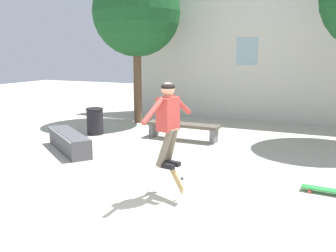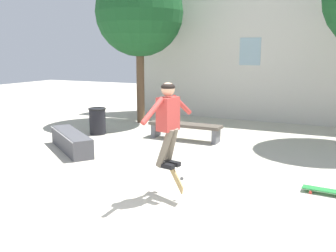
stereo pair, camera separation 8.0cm
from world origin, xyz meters
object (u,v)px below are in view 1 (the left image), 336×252
(park_bench, at_px, (183,127))
(skater, at_px, (168,117))
(skate_ledge, at_px, (69,142))
(skateboard_resting, at_px, (326,190))
(skateboard_flipping, at_px, (173,171))
(tree_left, at_px, (137,12))
(trash_bin, at_px, (95,121))

(park_bench, xyz_separation_m, skater, (1.34, -3.89, 0.99))
(skate_ledge, distance_m, skateboard_resting, 5.70)
(park_bench, xyz_separation_m, skateboard_flipping, (1.39, -3.82, 0.11))
(tree_left, distance_m, skater, 7.02)
(skate_ledge, bearing_deg, skateboard_resting, 31.00)
(skate_ledge, bearing_deg, tree_left, 129.44)
(skateboard_flipping, bearing_deg, skate_ledge, -166.82)
(trash_bin, xyz_separation_m, skater, (3.87, -3.48, 0.93))
(tree_left, distance_m, skateboard_flipping, 7.31)
(trash_bin, bearing_deg, tree_left, 83.60)
(tree_left, bearing_deg, skater, -56.93)
(skate_ledge, xyz_separation_m, skateboard_resting, (5.68, -0.45, -0.15))
(trash_bin, height_order, skater, skater)
(tree_left, distance_m, park_bench, 4.29)
(trash_bin, height_order, skateboard_resting, trash_bin)
(park_bench, distance_m, skateboard_flipping, 4.06)
(trash_bin, bearing_deg, skate_ledge, -74.08)
(trash_bin, bearing_deg, skateboard_flipping, -40.93)
(park_bench, relative_size, skate_ledge, 1.03)
(trash_bin, xyz_separation_m, skateboard_flipping, (3.92, -3.40, 0.05))
(tree_left, relative_size, skate_ledge, 2.55)
(trash_bin, relative_size, skater, 0.57)
(tree_left, bearing_deg, skateboard_flipping, -56.21)
(tree_left, height_order, skater, tree_left)
(skate_ledge, xyz_separation_m, skateboard_flipping, (3.42, -1.63, 0.22))
(skateboard_flipping, bearing_deg, skateboard_resting, 66.34)
(tree_left, height_order, skateboard_flipping, tree_left)
(tree_left, xyz_separation_m, skateboard_resting, (5.95, -4.32, -3.47))
(trash_bin, distance_m, skater, 5.28)
(tree_left, bearing_deg, trash_bin, -96.40)
(trash_bin, distance_m, skateboard_resting, 6.58)
(trash_bin, xyz_separation_m, skateboard_resting, (6.19, -2.21, -0.33))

